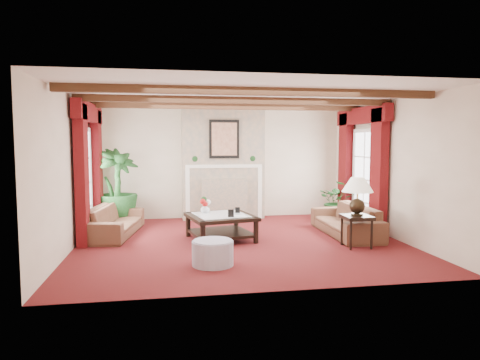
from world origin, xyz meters
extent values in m
plane|color=#430C12|center=(0.00, 0.00, 0.00)|extent=(6.00, 6.00, 0.00)
plane|color=white|center=(0.00, 0.00, 2.70)|extent=(6.00, 6.00, 0.00)
cube|color=beige|center=(0.00, 2.75, 1.35)|extent=(6.00, 0.02, 2.70)
cube|color=beige|center=(-3.00, 0.00, 1.35)|extent=(0.02, 5.50, 2.70)
cube|color=beige|center=(3.00, 0.00, 1.35)|extent=(0.02, 5.50, 2.70)
imported|color=#370F16|center=(-2.42, 0.99, 0.40)|extent=(2.22, 1.20, 0.80)
imported|color=#370F16|center=(2.21, 0.26, 0.40)|extent=(2.09, 0.68, 0.81)
imported|color=black|center=(-2.49, 2.01, 0.49)|extent=(2.66, 2.68, 0.97)
imported|color=black|center=(2.64, 1.71, 0.38)|extent=(1.44, 1.48, 0.77)
cylinder|color=#9E95A9|center=(-0.68, -1.46, 0.19)|extent=(0.64, 0.64, 0.37)
imported|color=silver|center=(-0.62, 0.49, 0.57)|extent=(0.27, 0.28, 0.18)
imported|color=black|center=(-0.12, -0.09, 0.63)|extent=(0.22, 0.07, 0.30)
camera|label=1|loc=(-1.33, -7.83, 1.87)|focal=32.00mm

